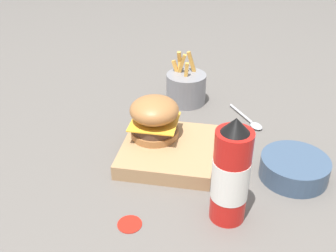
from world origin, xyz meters
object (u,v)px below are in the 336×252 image
(ketchup_bottle, at_px, (231,175))
(side_bowl, at_px, (294,167))
(spoon, at_px, (251,122))
(burger, at_px, (154,117))
(fries_basket, at_px, (184,87))
(serving_board, at_px, (168,151))

(ketchup_bottle, height_order, side_bowl, ketchup_bottle)
(spoon, bearing_deg, side_bowl, -10.86)
(burger, bearing_deg, spoon, 123.98)
(fries_basket, bearing_deg, side_bowl, 42.95)
(serving_board, bearing_deg, ketchup_bottle, 40.39)
(side_bowl, bearing_deg, spoon, -157.04)
(ketchup_bottle, bearing_deg, spoon, 172.63)
(burger, bearing_deg, ketchup_bottle, 42.02)
(serving_board, xyz_separation_m, side_bowl, (0.02, 0.28, 0.01))
(burger, relative_size, ketchup_bottle, 0.52)
(serving_board, distance_m, side_bowl, 0.28)
(side_bowl, xyz_separation_m, spoon, (-0.21, -0.09, -0.02))
(burger, distance_m, spoon, 0.29)
(ketchup_bottle, distance_m, spoon, 0.38)
(ketchup_bottle, bearing_deg, serving_board, -139.61)
(ketchup_bottle, bearing_deg, burger, -137.98)
(serving_board, xyz_separation_m, fries_basket, (-0.29, -0.00, 0.03))
(fries_basket, relative_size, spoon, 1.11)
(burger, height_order, side_bowl, burger)
(serving_board, xyz_separation_m, spoon, (-0.19, 0.19, -0.01))
(burger, height_order, spoon, burger)
(burger, bearing_deg, serving_board, 49.31)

